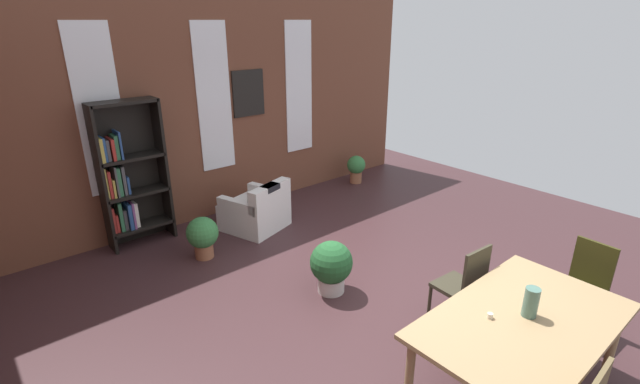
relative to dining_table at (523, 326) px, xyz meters
The scene contains 16 objects.
ground_plane 1.39m from the dining_table, 87.74° to the left, with size 9.86×9.86×0.00m, color #3E2528.
back_wall_brick 5.17m from the dining_table, 89.46° to the left, with size 7.96×0.12×3.38m, color brown.
window_pane_0 5.37m from the dining_table, 107.51° to the left, with size 0.55×0.02×2.20m, color white.
window_pane_1 5.14m from the dining_table, 89.45° to the left, with size 0.55×0.02×2.20m, color white.
window_pane_2 5.40m from the dining_table, 71.50° to the left, with size 0.55×0.02×2.20m, color white.
dining_table is the anchor object (origin of this frame).
vase_on_table 0.21m from the dining_table, ahead, with size 0.12×0.12×0.25m, color #4C7266.
tealight_candle_0 0.29m from the dining_table, 137.83° to the left, with size 0.04×0.04×0.04m, color silver.
dining_chair_head_right 1.31m from the dining_table, ahead, with size 0.42×0.42×0.95m.
dining_chair_far_right 0.90m from the dining_table, 61.99° to the left, with size 0.43×0.43×0.95m.
bookshelf_tall 5.03m from the dining_table, 106.46° to the left, with size 0.87×0.32×2.01m.
armchair_white 4.13m from the dining_table, 88.12° to the left, with size 1.00×1.00×0.75m.
potted_plant_by_shelf 5.33m from the dining_table, 59.38° to the left, with size 0.35×0.35×0.54m.
potted_plant_corner 3.94m from the dining_table, 103.19° to the left, with size 0.42×0.42×0.57m.
potted_plant_window 2.15m from the dining_table, 93.93° to the left, with size 0.49×0.49×0.63m.
framed_picture 5.18m from the dining_table, 82.58° to the left, with size 0.56×0.03×0.72m, color black.
Camera 1 is at (-3.18, -2.37, 2.97)m, focal length 24.98 mm.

